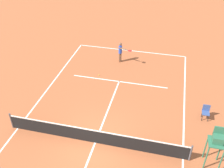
% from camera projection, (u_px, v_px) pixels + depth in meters
% --- Properties ---
extents(ground_plane, '(60.00, 60.00, 0.00)m').
position_uv_depth(ground_plane, '(95.00, 143.00, 14.52)').
color(ground_plane, '#AD5933').
extents(court_lines, '(9.69, 22.78, 0.01)m').
position_uv_depth(court_lines, '(95.00, 143.00, 14.52)').
color(court_lines, white).
rests_on(court_lines, ground).
extents(tennis_net, '(10.29, 0.10, 1.07)m').
position_uv_depth(tennis_net, '(95.00, 136.00, 14.24)').
color(tennis_net, '#4C4C51').
rests_on(tennis_net, ground).
extents(player_serving, '(1.21, 0.88, 1.73)m').
position_uv_depth(player_serving, '(121.00, 51.00, 21.34)').
color(player_serving, brown).
rests_on(player_serving, ground).
extents(tennis_ball, '(0.07, 0.07, 0.07)m').
position_uv_depth(tennis_ball, '(99.00, 75.00, 20.16)').
color(tennis_ball, '#CCE033').
rests_on(tennis_ball, ground).
extents(umpire_chair, '(0.80, 0.80, 2.41)m').
position_uv_depth(umpire_chair, '(217.00, 142.00, 12.44)').
color(umpire_chair, '#2D6B4C').
rests_on(umpire_chair, ground).
extents(courtside_chair_mid, '(0.44, 0.46, 0.95)m').
position_uv_depth(courtside_chair_mid, '(206.00, 112.00, 15.87)').
color(courtside_chair_mid, '#262626').
rests_on(courtside_chair_mid, ground).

